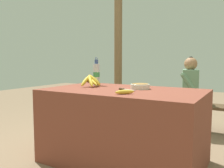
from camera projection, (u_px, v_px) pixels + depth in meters
ground_plane at (123, 161)px, 2.29m from camera, size 12.00×12.00×0.00m
market_counter at (123, 126)px, 2.26m from camera, size 1.46×0.87×0.70m
banana_bunch_ripe at (92, 81)px, 2.44m from camera, size 0.17×0.28×0.14m
serving_bowl at (140, 86)px, 2.26m from camera, size 0.19×0.19×0.05m
water_bottle at (96, 74)px, 2.59m from camera, size 0.07×0.07×0.31m
loose_banana_front at (125, 92)px, 1.91m from camera, size 0.13×0.15×0.04m
knife at (125, 89)px, 2.15m from camera, size 0.19×0.08×0.02m
wooden_bench at (179, 106)px, 3.35m from camera, size 1.75×0.32×0.38m
seated_vendor at (186, 89)px, 3.24m from camera, size 0.45×0.43×1.03m
banana_bunch_green at (150, 96)px, 3.57m from camera, size 0.16×0.25×0.13m
support_post_near at (118, 48)px, 4.09m from camera, size 0.14×0.14×2.39m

